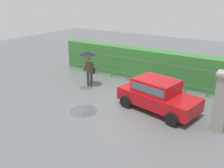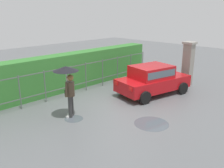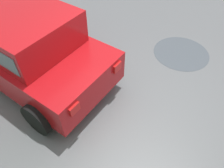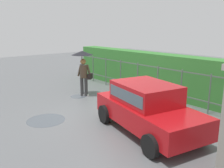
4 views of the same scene
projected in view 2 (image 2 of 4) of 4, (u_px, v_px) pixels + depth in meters
name	position (u px, v px, depth m)	size (l,w,h in m)	color
ground_plane	(125.00, 105.00, 10.98)	(40.00, 40.00, 0.00)	slate
car	(152.00, 79.00, 12.21)	(3.96, 2.44, 1.48)	#B71116
pedestrian	(68.00, 80.00, 9.39)	(0.98, 0.98, 2.07)	#333333
gate_pillar	(188.00, 63.00, 13.69)	(0.60, 0.60, 2.42)	gray
fence_section	(77.00, 77.00, 12.37)	(10.82, 0.05, 1.50)	#59605B
hedge_row	(66.00, 72.00, 12.94)	(11.77, 0.90, 1.90)	#387F33
puddle_near	(151.00, 124.00, 9.21)	(1.30, 1.30, 0.00)	#4C545B
puddle_far	(74.00, 119.00, 9.62)	(0.73, 0.73, 0.00)	#4C545B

